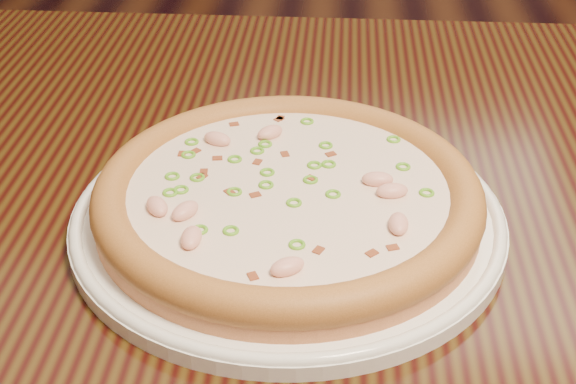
{
  "coord_description": "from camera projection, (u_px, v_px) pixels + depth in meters",
  "views": [
    {
      "loc": [
        -0.29,
        -1.1,
        1.11
      ],
      "look_at": [
        -0.32,
        -0.59,
        0.78
      ],
      "focal_mm": 50.0,
      "sensor_mm": 36.0,
      "label": 1
    }
  ],
  "objects": [
    {
      "name": "ground",
      "position": [
        480.0,
        376.0,
        1.51
      ],
      "size": [
        9.0,
        9.0,
        0.0
      ],
      "primitive_type": "plane",
      "color": "black"
    },
    {
      "name": "hero_table",
      "position": [
        427.0,
        288.0,
        0.71
      ],
      "size": [
        1.2,
        0.8,
        0.75
      ],
      "color": "black",
      "rests_on": "ground"
    },
    {
      "name": "plate",
      "position": [
        288.0,
        215.0,
        0.62
      ],
      "size": [
        0.33,
        0.33,
        0.02
      ],
      "color": "white",
      "rests_on": "hero_table"
    },
    {
      "name": "pizza",
      "position": [
        288.0,
        195.0,
        0.61
      ],
      "size": [
        0.3,
        0.3,
        0.03
      ],
      "color": "tan",
      "rests_on": "plate"
    }
  ]
}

